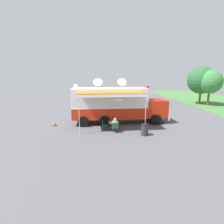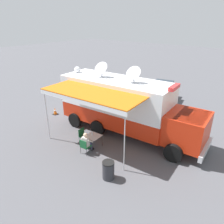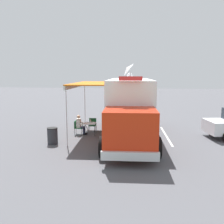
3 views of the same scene
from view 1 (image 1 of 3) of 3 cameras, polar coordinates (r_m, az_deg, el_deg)
ground_plane at (r=18.42m, az=-0.86°, el=-3.38°), size 100.00×100.00×0.00m
lot_stripe at (r=20.65m, az=-1.04°, el=-1.76°), size 0.42×4.80×0.01m
command_truck at (r=18.08m, az=1.50°, el=2.63°), size 5.34×9.63×4.53m
folding_table at (r=15.82m, az=0.48°, el=-3.34°), size 0.85×0.85×0.73m
water_bottle at (r=15.82m, az=0.08°, el=-2.74°), size 0.07×0.07×0.22m
folding_chair_at_table at (r=15.10m, az=1.01°, el=-4.69°), size 0.51×0.51×0.87m
folding_chair_beside_table at (r=15.85m, az=-2.60°, el=-3.92°), size 0.51×0.51×0.87m
seated_responder at (r=15.24m, az=0.92°, el=-3.99°), size 0.68×0.58×1.25m
trash_bin at (r=14.71m, az=10.19°, el=-5.54°), size 0.57×0.57×0.91m
traffic_cone at (r=18.07m, az=-17.65°, el=-3.31°), size 0.36×0.36×0.58m
car_behind_truck at (r=24.89m, az=-1.38°, el=2.54°), size 4.46×2.58×1.76m
tree_far_left at (r=33.70m, az=26.29°, el=8.94°), size 4.47×4.47×6.19m
tree_left_of_centre at (r=32.90m, az=28.44°, el=8.35°), size 3.75×3.75×5.63m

